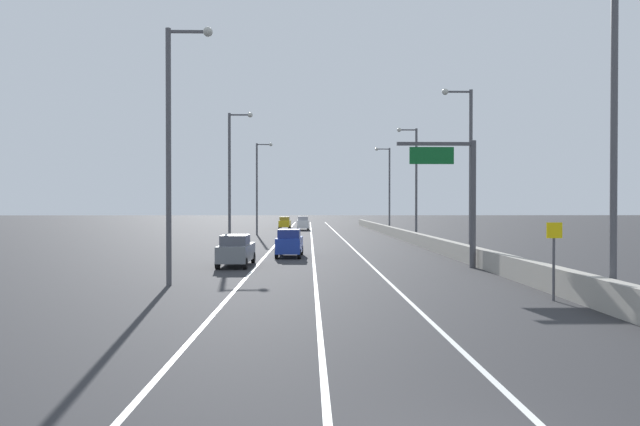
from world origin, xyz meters
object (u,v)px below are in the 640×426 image
speed_advisory_sign (554,255)px  lamp_post_right_fourth (388,185)px  overhead_sign_gantry (460,188)px  lamp_post_right_near (608,119)px  lamp_post_right_second (468,163)px  car_gray_1 (236,250)px  lamp_post_left_near (173,139)px  lamp_post_right_third (414,177)px  car_blue_3 (290,243)px  lamp_post_left_far (259,183)px  car_yellow_2 (285,223)px  lamp_post_left_mid (232,171)px  car_white_0 (303,223)px

speed_advisory_sign → lamp_post_right_fourth: bearing=88.4°
overhead_sign_gantry → lamp_post_right_near: 13.00m
lamp_post_right_second → car_gray_1: bearing=-163.8°
lamp_post_right_second → lamp_post_left_near: size_ratio=1.00×
lamp_post_left_near → lamp_post_right_third: bearing=61.1°
lamp_post_right_near → car_blue_3: 23.86m
lamp_post_left_far → speed_advisory_sign: bearing=-72.0°
overhead_sign_gantry → car_yellow_2: 58.25m
lamp_post_right_near → lamp_post_left_mid: bearing=121.4°
lamp_post_right_fourth → lamp_post_left_mid: (-17.58, -27.23, 0.00)m
car_white_0 → speed_advisory_sign: bearing=-80.7°
lamp_post_right_third → car_yellow_2: lamp_post_right_third is taller
lamp_post_right_second → lamp_post_left_near: (-17.20, -12.46, 0.00)m
lamp_post_right_second → lamp_post_left_far: (-17.46, 31.85, 0.00)m
lamp_post_left_far → car_white_0: size_ratio=2.72×
lamp_post_right_near → lamp_post_left_near: bearing=160.2°
car_gray_1 → car_blue_3: size_ratio=1.11×
lamp_post_right_fourth → car_white_0: (-11.84, 9.41, -5.61)m
car_gray_1 → car_yellow_2: 55.47m
car_white_0 → car_gray_1: 50.94m
lamp_post_right_third → car_white_0: 30.80m
car_gray_1 → lamp_post_left_near: bearing=-102.5°
lamp_post_right_second → lamp_post_left_mid: 20.18m
overhead_sign_gantry → lamp_post_right_third: size_ratio=0.64×
lamp_post_left_mid → car_white_0: bearing=81.1°
speed_advisory_sign → lamp_post_left_near: (-15.54, 4.37, 4.91)m
lamp_post_right_third → lamp_post_left_far: same height
lamp_post_left_mid → lamp_post_right_fourth: bearing=57.2°
speed_advisory_sign → lamp_post_right_fourth: 54.01m
speed_advisory_sign → lamp_post_right_second: 17.62m
overhead_sign_gantry → car_white_0: 53.09m
overhead_sign_gantry → speed_advisory_sign: (0.44, -11.13, -2.96)m
speed_advisory_sign → car_gray_1: (-13.77, 12.35, -0.81)m
speed_advisory_sign → car_yellow_2: size_ratio=0.69×
car_yellow_2 → lamp_post_right_third: bearing=-65.4°
lamp_post_right_fourth → car_blue_3: lamp_post_right_fourth is taller
car_white_0 → car_blue_3: car_white_0 is taller
lamp_post_left_far → car_blue_3: size_ratio=2.87×
overhead_sign_gantry → car_gray_1: size_ratio=1.64×
speed_advisory_sign → lamp_post_right_third: 35.67m
lamp_post_right_third → lamp_post_right_fourth: 18.46m
overhead_sign_gantry → lamp_post_right_fourth: size_ratio=0.64×
overhead_sign_gantry → lamp_post_right_third: (2.01, 24.17, 1.94)m
lamp_post_right_third → car_white_0: lamp_post_right_third is taller
overhead_sign_gantry → speed_advisory_sign: overhead_sign_gantry is taller
lamp_post_right_near → lamp_post_right_fourth: 55.39m
speed_advisory_sign → lamp_post_right_second: bearing=84.4°
car_blue_3 → lamp_post_left_far: bearing=99.4°
lamp_post_left_mid → lamp_post_left_near: bearing=-88.7°
car_gray_1 → car_blue_3: car_blue_3 is taller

